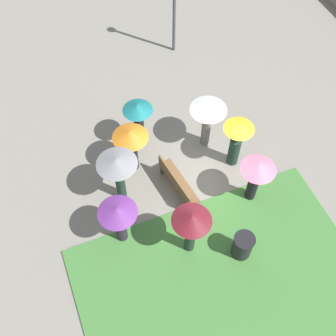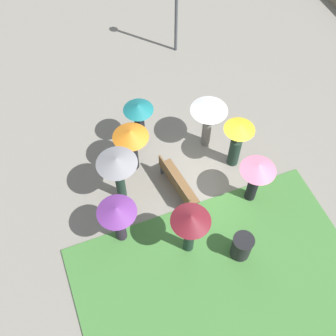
% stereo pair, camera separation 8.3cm
% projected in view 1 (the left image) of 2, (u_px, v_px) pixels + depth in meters
% --- Properties ---
extents(ground_plane, '(90.00, 90.00, 0.00)m').
position_uv_depth(ground_plane, '(200.00, 182.00, 13.54)').
color(ground_plane, gray).
extents(park_bench, '(1.86, 0.68, 0.90)m').
position_uv_depth(park_bench, '(177.00, 182.00, 12.97)').
color(park_bench, brown).
rests_on(park_bench, ground_plane).
extents(trash_bin, '(0.60, 0.60, 0.96)m').
position_uv_depth(trash_bin, '(242.00, 246.00, 11.79)').
color(trash_bin, '#232326').
rests_on(trash_bin, ground_plane).
extents(crowd_person_grey, '(1.19, 1.19, 1.99)m').
position_uv_depth(crowd_person_grey, '(118.00, 168.00, 11.96)').
color(crowd_person_grey, '#1E3328').
rests_on(crowd_person_grey, ground_plane).
extents(crowd_person_orange, '(1.11, 1.11, 1.82)m').
position_uv_depth(crowd_person_orange, '(131.00, 141.00, 12.73)').
color(crowd_person_orange, black).
rests_on(crowd_person_orange, ground_plane).
extents(crowd_person_yellow, '(0.95, 0.95, 1.94)m').
position_uv_depth(crowd_person_yellow, '(237.00, 138.00, 12.92)').
color(crowd_person_yellow, '#1E3328').
rests_on(crowd_person_yellow, ground_plane).
extents(crowd_person_maroon, '(1.08, 1.08, 2.01)m').
position_uv_depth(crowd_person_maroon, '(191.00, 224.00, 11.00)').
color(crowd_person_maroon, '#1E3328').
rests_on(crowd_person_maroon, ground_plane).
extents(crowd_person_teal, '(0.95, 0.95, 1.89)m').
position_uv_depth(crowd_person_teal, '(138.00, 117.00, 13.31)').
color(crowd_person_teal, black).
rests_on(crowd_person_teal, ground_plane).
extents(crowd_person_pink, '(1.05, 1.05, 1.84)m').
position_uv_depth(crowd_person_pink, '(257.00, 173.00, 12.09)').
color(crowd_person_pink, black).
rests_on(crowd_person_pink, ground_plane).
extents(crowd_person_purple, '(1.10, 1.10, 1.79)m').
position_uv_depth(crowd_person_purple, '(118.00, 216.00, 11.34)').
color(crowd_person_purple, '#2D2333').
rests_on(crowd_person_purple, ground_plane).
extents(crowd_person_white, '(1.18, 1.18, 1.91)m').
position_uv_depth(crowd_person_white, '(208.00, 113.00, 13.17)').
color(crowd_person_white, slate).
rests_on(crowd_person_white, ground_plane).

